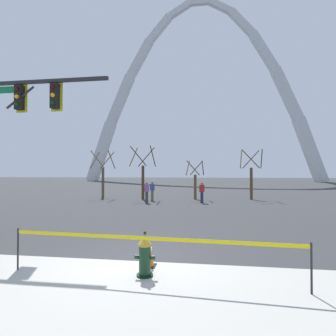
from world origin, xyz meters
The scene contains 13 objects.
ground_plane centered at (0.00, 0.00, 0.00)m, with size 240.00×240.00×0.00m, color #333335.
fire_hydrant centered at (0.52, -1.12, 0.47)m, with size 0.46×0.48×0.99m.
caution_tape_barrier centered at (0.65, -1.37, 0.69)m, with size 6.39×0.44×0.98m.
traffic_cone_by_hydrant centered at (0.46, -0.49, 0.36)m, with size 0.36×0.36×0.73m.
traffic_signal_gantry centered at (-5.19, 2.03, 4.07)m, with size 5.02×0.44×6.00m.
monument_arch centered at (0.00, 65.32, 21.72)m, with size 62.50×2.61×48.84m.
tree_far_left centered at (-7.53, 16.72, 1.91)m, with size 1.97×1.99×4.29m.
tree_left_mid centered at (-3.62, 15.99, 2.03)m, with size 2.09×2.11×4.56m.
tree_center_left centered at (0.86, 16.58, 1.48)m, with size 1.55×1.56×3.34m.
tree_center_right centered at (5.62, 17.11, 1.90)m, with size 1.97×1.98×4.27m.
pedestrian_walking_left centered at (1.49, 13.67, 0.82)m, with size 0.39×0.33×1.59m.
pedestrian_standing_center centered at (-2.54, 14.72, 0.82)m, with size 0.39×0.37×1.59m.
pedestrian_walking_right centered at (-2.64, 13.11, 0.82)m, with size 0.36×0.23×1.59m.
Camera 1 is at (1.89, -7.05, 2.29)m, focal length 29.21 mm.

